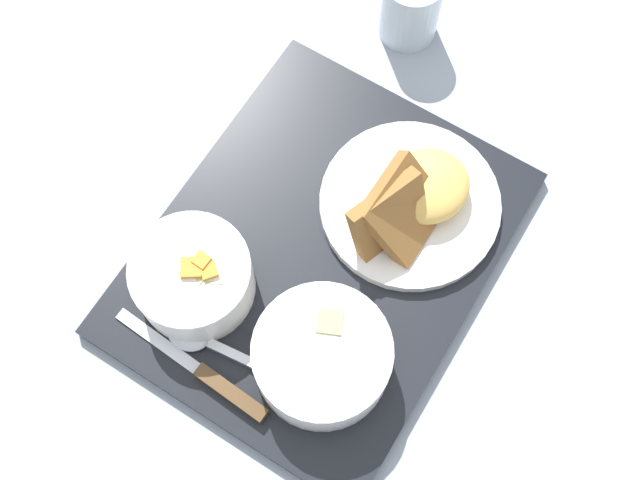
{
  "coord_description": "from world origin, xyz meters",
  "views": [
    {
      "loc": [
        -0.21,
        -0.18,
        0.79
      ],
      "look_at": [
        0.0,
        0.0,
        0.05
      ],
      "focal_mm": 45.0,
      "sensor_mm": 36.0,
      "label": 1
    }
  ],
  "objects_px": {
    "bowl_soup": "(322,356)",
    "spoon": "(206,342)",
    "glass_water": "(410,9)",
    "plate_main": "(412,201)",
    "bowl_salad": "(193,276)",
    "knife": "(217,383)"
  },
  "relations": [
    {
      "from": "bowl_soup",
      "to": "plate_main",
      "type": "relative_size",
      "value": 0.7
    },
    {
      "from": "bowl_salad",
      "to": "glass_water",
      "type": "relative_size",
      "value": 1.37
    },
    {
      "from": "bowl_salad",
      "to": "knife",
      "type": "distance_m",
      "value": 0.1
    },
    {
      "from": "bowl_soup",
      "to": "glass_water",
      "type": "bearing_deg",
      "value": 25.35
    },
    {
      "from": "bowl_soup",
      "to": "spoon",
      "type": "distance_m",
      "value": 0.12
    },
    {
      "from": "bowl_soup",
      "to": "spoon",
      "type": "bearing_deg",
      "value": 119.11
    },
    {
      "from": "plate_main",
      "to": "bowl_salad",
      "type": "bearing_deg",
      "value": 150.83
    },
    {
      "from": "plate_main",
      "to": "glass_water",
      "type": "xyz_separation_m",
      "value": [
        0.18,
        0.14,
        0.0
      ]
    },
    {
      "from": "plate_main",
      "to": "bowl_soup",
      "type": "bearing_deg",
      "value": -170.07
    },
    {
      "from": "bowl_salad",
      "to": "knife",
      "type": "relative_size",
      "value": 0.65
    },
    {
      "from": "knife",
      "to": "spoon",
      "type": "bearing_deg",
      "value": -37.7
    },
    {
      "from": "bowl_soup",
      "to": "plate_main",
      "type": "xyz_separation_m",
      "value": [
        0.18,
        0.03,
        -0.01
      ]
    },
    {
      "from": "bowl_salad",
      "to": "bowl_soup",
      "type": "xyz_separation_m",
      "value": [
        0.02,
        -0.15,
        -0.0
      ]
    },
    {
      "from": "knife",
      "to": "bowl_salad",
      "type": "bearing_deg",
      "value": -41.01
    },
    {
      "from": "bowl_salad",
      "to": "knife",
      "type": "xyz_separation_m",
      "value": [
        -0.06,
        -0.08,
        -0.03
      ]
    },
    {
      "from": "spoon",
      "to": "glass_water",
      "type": "height_order",
      "value": "glass_water"
    },
    {
      "from": "bowl_salad",
      "to": "plate_main",
      "type": "relative_size",
      "value": 0.63
    },
    {
      "from": "bowl_salad",
      "to": "glass_water",
      "type": "height_order",
      "value": "glass_water"
    },
    {
      "from": "bowl_soup",
      "to": "spoon",
      "type": "relative_size",
      "value": 0.99
    },
    {
      "from": "plate_main",
      "to": "glass_water",
      "type": "distance_m",
      "value": 0.23
    },
    {
      "from": "spoon",
      "to": "glass_water",
      "type": "relative_size",
      "value": 1.54
    },
    {
      "from": "spoon",
      "to": "glass_water",
      "type": "bearing_deg",
      "value": -94.19
    }
  ]
}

